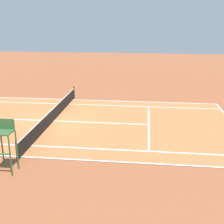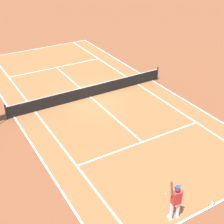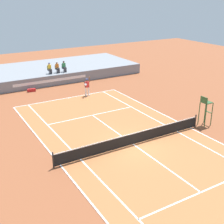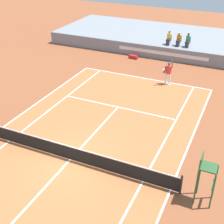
% 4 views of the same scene
% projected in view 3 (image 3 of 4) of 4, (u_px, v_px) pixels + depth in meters
% --- Properties ---
extents(ground_plane, '(80.00, 80.00, 0.00)m').
position_uv_depth(ground_plane, '(134.00, 145.00, 21.33)').
color(ground_plane, brown).
extents(court, '(11.08, 23.88, 0.03)m').
position_uv_depth(court, '(134.00, 145.00, 21.32)').
color(court, '#B76638').
rests_on(court, ground).
extents(net, '(11.98, 0.10, 1.07)m').
position_uv_depth(net, '(134.00, 138.00, 21.13)').
color(net, black).
rests_on(net, ground).
extents(barrier_wall, '(24.86, 0.25, 1.24)m').
position_uv_depth(barrier_wall, '(51.00, 81.00, 34.57)').
color(barrier_wall, gray).
rests_on(barrier_wall, ground).
extents(bleacher_platform, '(24.86, 8.98, 1.24)m').
position_uv_depth(bleacher_platform, '(38.00, 72.00, 38.26)').
color(bleacher_platform, gray).
rests_on(bleacher_platform, ground).
extents(spectator_seated_0, '(0.44, 0.60, 1.27)m').
position_uv_depth(spectator_seated_0, '(50.00, 69.00, 34.99)').
color(spectator_seated_0, '#474C56').
rests_on(spectator_seated_0, bleacher_platform).
extents(spectator_seated_1, '(0.44, 0.60, 1.27)m').
position_uv_depth(spectator_seated_1, '(57.00, 68.00, 35.44)').
color(spectator_seated_1, '#474C56').
rests_on(spectator_seated_1, bleacher_platform).
extents(spectator_seated_2, '(0.44, 0.60, 1.27)m').
position_uv_depth(spectator_seated_2, '(64.00, 67.00, 35.84)').
color(spectator_seated_2, '#474C56').
rests_on(spectator_seated_2, bleacher_platform).
extents(tennis_player, '(0.80, 0.62, 2.08)m').
position_uv_depth(tennis_player, '(87.00, 87.00, 31.18)').
color(tennis_player, white).
rests_on(tennis_player, ground).
extents(tennis_ball, '(0.07, 0.07, 0.07)m').
position_uv_depth(tennis_ball, '(88.00, 100.00, 30.23)').
color(tennis_ball, '#D1E533').
rests_on(tennis_ball, ground).
extents(umpire_chair, '(0.77, 0.77, 2.44)m').
position_uv_depth(umpire_chair, '(206.00, 107.00, 24.03)').
color(umpire_chair, '#2D562D').
rests_on(umpire_chair, ground).
extents(equipment_bag, '(0.93, 0.43, 0.32)m').
position_uv_depth(equipment_bag, '(31.00, 90.00, 32.82)').
color(equipment_bag, red).
rests_on(equipment_bag, ground).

